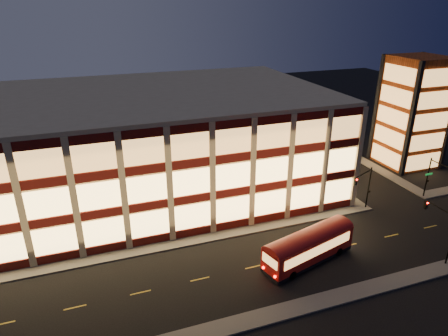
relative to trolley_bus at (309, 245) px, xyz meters
name	(u,v)px	position (x,y,z in m)	size (l,w,h in m)	color
ground	(202,244)	(-9.86, 7.01, -2.07)	(200.00, 200.00, 0.00)	black
sidewalk_office_south	(174,244)	(-12.86, 8.01, -1.99)	(54.00, 2.00, 0.15)	#514F4C
sidewalk_office_east	(302,165)	(13.14, 24.01, -1.99)	(2.00, 30.00, 0.15)	#514F4C
sidewalk_tower_west	(356,157)	(24.14, 24.01, -1.99)	(2.00, 30.00, 0.15)	#514F4C
sidewalk_near	(244,322)	(-9.86, -5.99, -1.99)	(100.00, 2.00, 0.15)	#514F4C
office_building	(147,142)	(-12.78, 23.93, 5.18)	(50.45, 30.45, 14.50)	tan
stair_tower	(413,113)	(30.09, 18.97, 6.93)	(8.60, 8.60, 18.00)	#8C3814
traffic_signal_far	(364,184)	(12.35, 7.25, 2.05)	(3.79, 1.87, 6.00)	black
traffic_signal_right	(437,174)	(23.64, 6.39, 2.04)	(1.20, 4.37, 6.00)	black
traffic_signal_near	(442,224)	(13.64, -4.02, 2.06)	(0.32, 4.45, 6.00)	black
trolley_bus	(309,245)	(0.00, 0.00, 0.00)	(11.34, 5.58, 3.73)	#9D0B08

